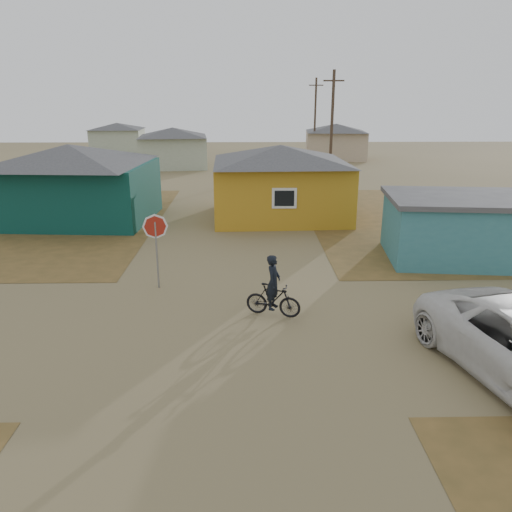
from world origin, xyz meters
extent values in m
plane|color=olive|center=(0.00, 0.00, 0.00)|extent=(120.00, 120.00, 0.00)
cube|color=brown|center=(14.00, 13.00, 0.01)|extent=(20.00, 18.00, 0.00)
cube|color=#09362F|center=(-8.50, 13.50, 1.50)|extent=(8.40, 6.54, 3.00)
pyramid|color=#3C3C3F|center=(-8.50, 13.50, 3.50)|extent=(8.93, 7.08, 1.00)
cube|color=#BD891D|center=(2.50, 14.00, 1.50)|extent=(7.21, 6.24, 3.00)
pyramid|color=#3C3C3F|center=(2.50, 14.00, 3.45)|extent=(7.72, 6.76, 0.90)
cube|color=silver|center=(2.50, 10.97, 1.65)|extent=(1.20, 0.06, 1.00)
cube|color=black|center=(2.50, 10.94, 1.65)|extent=(0.95, 0.04, 0.75)
cube|color=teal|center=(9.50, 6.50, 1.20)|extent=(6.39, 4.61, 2.40)
cube|color=#3C3C3F|center=(9.50, 6.50, 2.50)|extent=(6.71, 4.93, 0.20)
cube|color=#ACB69C|center=(-6.00, 34.00, 1.40)|extent=(6.49, 5.60, 2.80)
pyramid|color=#3C3C3F|center=(-6.00, 34.00, 3.20)|extent=(7.04, 6.15, 0.80)
cube|color=tan|center=(10.00, 40.00, 1.40)|extent=(6.41, 5.50, 2.80)
pyramid|color=#3C3C3F|center=(10.00, 40.00, 3.20)|extent=(6.95, 6.05, 0.80)
cube|color=#ACB69C|center=(-14.00, 46.00, 1.35)|extent=(5.75, 5.28, 2.70)
pyramid|color=#3C3C3F|center=(-14.00, 46.00, 3.05)|extent=(6.28, 5.81, 0.70)
cylinder|color=#443528|center=(6.50, 22.00, 4.00)|extent=(0.20, 0.20, 8.00)
cube|color=#443528|center=(6.50, 22.00, 7.30)|extent=(1.40, 0.10, 0.10)
cylinder|color=#443528|center=(7.50, 38.00, 4.00)|extent=(0.20, 0.20, 8.00)
cube|color=#443528|center=(7.50, 38.00, 7.30)|extent=(1.40, 0.10, 0.10)
cylinder|color=gray|center=(-2.41, 3.53, 1.18)|extent=(0.07, 0.07, 2.35)
imported|color=black|center=(1.45, 1.13, 0.51)|extent=(1.76, 1.00, 1.02)
imported|color=black|center=(1.45, 1.13, 1.08)|extent=(0.58, 0.71, 1.68)
camera|label=1|loc=(0.65, -12.76, 6.40)|focal=35.00mm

